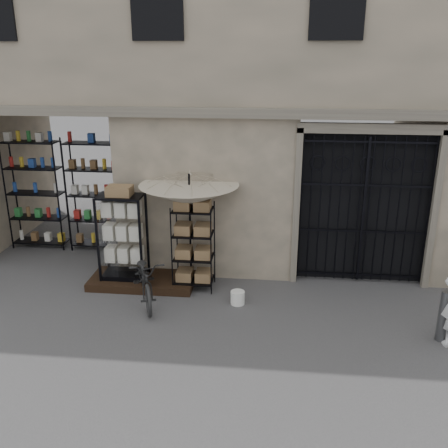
# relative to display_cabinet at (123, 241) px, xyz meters

# --- Properties ---
(ground) EXTENTS (80.00, 80.00, 0.00)m
(ground) POSITION_rel_display_cabinet_xyz_m (2.74, -1.55, -0.88)
(ground) COLOR #262629
(ground) RESTS_ON ground
(main_building) EXTENTS (14.00, 4.00, 9.00)m
(main_building) POSITION_rel_display_cabinet_xyz_m (2.74, 2.45, 3.62)
(main_building) COLOR tan
(main_building) RESTS_ON ground
(shop_recess) EXTENTS (3.00, 1.70, 3.00)m
(shop_recess) POSITION_rel_display_cabinet_xyz_m (-1.76, 1.25, 0.62)
(shop_recess) COLOR black
(shop_recess) RESTS_ON ground
(shop_shelving) EXTENTS (2.70, 0.50, 2.50)m
(shop_shelving) POSITION_rel_display_cabinet_xyz_m (-1.81, 1.75, 0.37)
(shop_shelving) COLOR black
(shop_shelving) RESTS_ON ground
(iron_gate) EXTENTS (2.50, 0.21, 3.00)m
(iron_gate) POSITION_rel_display_cabinet_xyz_m (4.49, 0.73, 0.62)
(iron_gate) COLOR black
(iron_gate) RESTS_ON ground
(step_platform) EXTENTS (2.00, 0.90, 0.15)m
(step_platform) POSITION_rel_display_cabinet_xyz_m (0.34, -0.00, -0.81)
(step_platform) COLOR black
(step_platform) RESTS_ON ground
(display_cabinet) EXTENTS (0.92, 0.71, 1.76)m
(display_cabinet) POSITION_rel_display_cabinet_xyz_m (0.00, 0.00, 0.00)
(display_cabinet) COLOR black
(display_cabinet) RESTS_ON step_platform
(wire_rack) EXTENTS (0.73, 0.53, 1.66)m
(wire_rack) POSITION_rel_display_cabinet_xyz_m (1.35, -0.02, -0.07)
(wire_rack) COLOR black
(wire_rack) RESTS_ON ground
(market_umbrella) EXTENTS (2.01, 2.03, 2.62)m
(market_umbrella) POSITION_rel_display_cabinet_xyz_m (1.26, 0.18, 1.00)
(market_umbrella) COLOR black
(market_umbrella) RESTS_ON ground
(white_bucket) EXTENTS (0.32, 0.32, 0.24)m
(white_bucket) POSITION_rel_display_cabinet_xyz_m (2.23, -0.59, -0.76)
(white_bucket) COLOR silver
(white_bucket) RESTS_ON ground
(bicycle) EXTENTS (0.87, 1.04, 1.69)m
(bicycle) POSITION_rel_display_cabinet_xyz_m (0.58, -0.65, -0.88)
(bicycle) COLOR black
(bicycle) RESTS_ON ground
(steel_bollard) EXTENTS (0.15, 0.15, 0.84)m
(steel_bollard) POSITION_rel_display_cabinet_xyz_m (5.48, -1.44, -0.46)
(steel_bollard) COLOR #58595C
(steel_bollard) RESTS_ON ground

